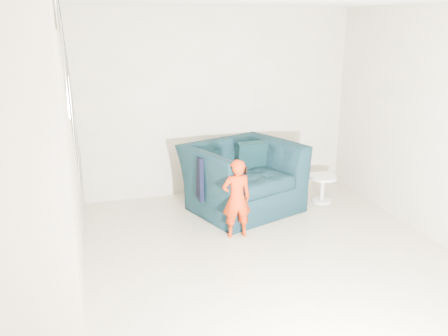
{
  "coord_description": "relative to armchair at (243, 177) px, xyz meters",
  "views": [
    {
      "loc": [
        -1.3,
        -3.91,
        2.48
      ],
      "look_at": [
        0.15,
        1.2,
        0.85
      ],
      "focal_mm": 38.0,
      "sensor_mm": 36.0,
      "label": 1
    }
  ],
  "objects": [
    {
      "name": "staircase",
      "position": [
        -2.62,
        -1.39,
        0.49
      ],
      "size": [
        1.02,
        3.03,
        3.62
      ],
      "color": "#ADA089",
      "rests_on": "floor"
    },
    {
      "name": "phone",
      "position": [
        -0.25,
        -0.86,
        0.39
      ],
      "size": [
        0.04,
        0.05,
        0.1
      ],
      "primitive_type": "cube",
      "rotation": [
        0.0,
        0.0,
        0.4
      ],
      "color": "black",
      "rests_on": "toddler"
    },
    {
      "name": "throw",
      "position": [
        -0.65,
        -0.08,
        0.12
      ],
      "size": [
        0.05,
        0.52,
        0.58
      ],
      "primitive_type": "cube",
      "color": "black",
      "rests_on": "armchair"
    },
    {
      "name": "armchair",
      "position": [
        0.0,
        0.0,
        0.0
      ],
      "size": [
        1.74,
        1.64,
        0.91
      ],
      "primitive_type": "imported",
      "rotation": [
        0.0,
        0.0,
        0.36
      ],
      "color": "black",
      "rests_on": "floor"
    },
    {
      "name": "cushion",
      "position": [
        0.2,
        0.2,
        0.24
      ],
      "size": [
        0.41,
        0.2,
        0.41
      ],
      "primitive_type": "cube",
      "rotation": [
        0.21,
        0.0,
        0.0
      ],
      "color": "black",
      "rests_on": "armchair"
    },
    {
      "name": "back_wall",
      "position": [
        -0.62,
        0.81,
        0.89
      ],
      "size": [
        5.0,
        0.0,
        5.0
      ],
      "primitive_type": "plane",
      "rotation": [
        1.57,
        0.0,
        0.0
      ],
      "color": "#A59E86",
      "rests_on": "floor"
    },
    {
      "name": "side_table",
      "position": [
        1.19,
        -0.05,
        -0.19
      ],
      "size": [
        0.39,
        0.39,
        0.39
      ],
      "color": "silver",
      "rests_on": "floor"
    },
    {
      "name": "floor",
      "position": [
        -0.62,
        -1.94,
        -0.46
      ],
      "size": [
        5.5,
        5.5,
        0.0
      ],
      "primitive_type": "plane",
      "color": "tan",
      "rests_on": "ground"
    },
    {
      "name": "toddler",
      "position": [
        -0.34,
        -0.82,
        0.03
      ],
      "size": [
        0.36,
        0.24,
        0.97
      ],
      "primitive_type": "imported",
      "rotation": [
        0.0,
        0.0,
        3.12
      ],
      "color": "#AD0A05",
      "rests_on": "floor"
    }
  ]
}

